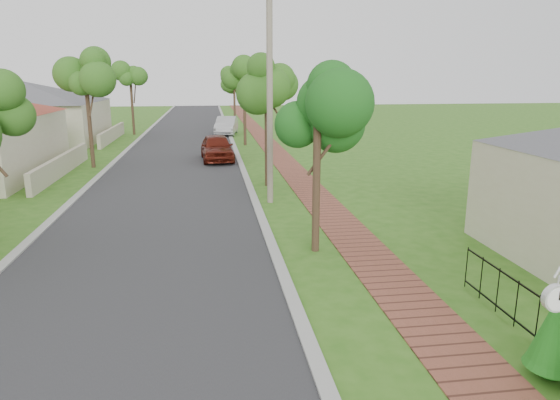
{
  "coord_description": "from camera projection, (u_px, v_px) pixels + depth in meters",
  "views": [
    {
      "loc": [
        -1.09,
        -6.43,
        4.95
      ],
      "look_at": [
        0.85,
        7.21,
        1.5
      ],
      "focal_mm": 32.0,
      "sensor_mm": 36.0,
      "label": 1
    }
  ],
  "objects": [
    {
      "name": "road",
      "position": [
        174.0,
        172.0,
        26.33
      ],
      "size": [
        7.0,
        120.0,
        0.02
      ],
      "primitive_type": "cube",
      "color": "#28282B",
      "rests_on": "ground"
    },
    {
      "name": "parked_car_red",
      "position": [
        217.0,
        148.0,
        29.7
      ],
      "size": [
        2.07,
        4.61,
        1.54
      ],
      "primitive_type": "imported",
      "rotation": [
        0.0,
        0.0,
        0.06
      ],
      "color": "#59170D",
      "rests_on": "ground"
    },
    {
      "name": "kerb_left",
      "position": [
        102.0,
        174.0,
        25.83
      ],
      "size": [
        0.3,
        120.0,
        0.1
      ],
      "primitive_type": "cube",
      "color": "#9E9E99",
      "rests_on": "ground"
    },
    {
      "name": "kerb_right",
      "position": [
        243.0,
        170.0,
        26.82
      ],
      "size": [
        0.3,
        120.0,
        0.1
      ],
      "primitive_type": "cube",
      "color": "#9E9E99",
      "rests_on": "ground"
    },
    {
      "name": "near_tree",
      "position": [
        318.0,
        117.0,
        13.56
      ],
      "size": [
        1.89,
        1.89,
        4.86
      ],
      "color": "#382619",
      "rests_on": "ground"
    },
    {
      "name": "sidewalk",
      "position": [
        291.0,
        169.0,
        27.18
      ],
      "size": [
        1.5,
        120.0,
        0.03
      ],
      "primitive_type": "cube",
      "color": "brown",
      "rests_on": "ground"
    },
    {
      "name": "far_house_grey",
      "position": [
        23.0,
        111.0,
        37.58
      ],
      "size": [
        15.56,
        15.56,
        4.6
      ],
      "color": "beige",
      "rests_on": "ground"
    },
    {
      "name": "parked_car_white",
      "position": [
        226.0,
        126.0,
        42.74
      ],
      "size": [
        2.27,
        4.78,
        1.51
      ],
      "primitive_type": "imported",
      "rotation": [
        0.0,
        0.0,
        -0.15
      ],
      "color": "#BABABC",
      "rests_on": "ground"
    },
    {
      "name": "street_trees",
      "position": [
        179.0,
        82.0,
        31.82
      ],
      "size": [
        10.7,
        37.65,
        5.89
      ],
      "color": "#382619",
      "rests_on": "ground"
    },
    {
      "name": "utility_pole",
      "position": [
        270.0,
        98.0,
        19.02
      ],
      "size": [
        1.2,
        0.24,
        8.13
      ],
      "color": "gray",
      "rests_on": "ground"
    },
    {
      "name": "station_clock",
      "position": [
        559.0,
        296.0,
        6.98
      ],
      "size": [
        1.05,
        0.13,
        0.58
      ],
      "color": "silver",
      "rests_on": "ground"
    }
  ]
}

